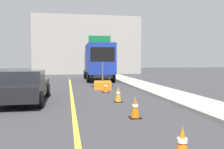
{
  "coord_description": "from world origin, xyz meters",
  "views": [
    {
      "loc": [
        -0.21,
        0.41,
        1.83
      ],
      "look_at": [
        0.99,
        6.9,
        1.45
      ],
      "focal_mm": 39.0,
      "sensor_mm": 36.0,
      "label": 1
    }
  ],
  "objects": [
    {
      "name": "lane_center_stripe",
      "position": [
        0.0,
        6.0,
        0.0
      ],
      "size": [
        0.14,
        36.0,
        0.01
      ],
      "primitive_type": "cube",
      "color": "yellow",
      "rests_on": "ground"
    },
    {
      "name": "arrow_board_trailer",
      "position": [
        2.07,
        16.19,
        0.48
      ],
      "size": [
        1.6,
        1.92,
        2.7
      ],
      "color": "orange",
      "rests_on": "ground"
    },
    {
      "name": "far_building_block",
      "position": [
        2.56,
        36.01,
        3.94
      ],
      "size": [
        14.54,
        6.48,
        7.88
      ],
      "primitive_type": "cube",
      "color": "gray",
      "rests_on": "ground"
    },
    {
      "name": "highway_guide_sign",
      "position": [
        4.22,
        29.47,
        3.42
      ],
      "size": [
        2.78,
        0.36,
        5.0
      ],
      "color": "gray",
      "rests_on": "ground"
    },
    {
      "name": "box_truck",
      "position": [
        2.6,
        22.6,
        1.78
      ],
      "size": [
        2.48,
        7.21,
        3.26
      ],
      "color": "black",
      "rests_on": "ground"
    },
    {
      "name": "traffic_cone_far_lane",
      "position": [
        1.99,
        10.82,
        0.34
      ],
      "size": [
        0.36,
        0.36,
        0.7
      ],
      "color": "black",
      "rests_on": "ground"
    },
    {
      "name": "traffic_cone_near_sign",
      "position": [
        1.86,
        4.5,
        0.31
      ],
      "size": [
        0.36,
        0.36,
        0.63
      ],
      "color": "black",
      "rests_on": "ground"
    },
    {
      "name": "pickup_car",
      "position": [
        -2.11,
        11.65,
        0.7
      ],
      "size": [
        2.0,
        4.65,
        1.38
      ],
      "color": "black",
      "rests_on": "ground"
    },
    {
      "name": "traffic_cone_curbside",
      "position": [
        1.94,
        14.01,
        0.34
      ],
      "size": [
        0.36,
        0.36,
        0.69
      ],
      "color": "black",
      "rests_on": "ground"
    },
    {
      "name": "traffic_cone_mid_lane",
      "position": [
        1.9,
        7.77,
        0.35
      ],
      "size": [
        0.36,
        0.36,
        0.7
      ],
      "color": "black",
      "rests_on": "ground"
    }
  ]
}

